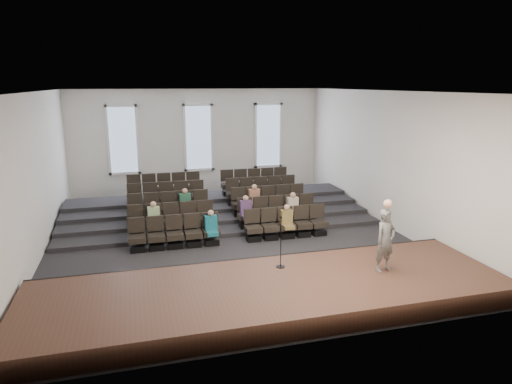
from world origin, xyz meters
TOP-DOWN VIEW (x-y plane):
  - ground at (0.00, 0.00)m, footprint 14.00×14.00m
  - ceiling at (0.00, 0.00)m, footprint 12.00×14.00m
  - wall_back at (0.00, 7.02)m, footprint 12.00×0.04m
  - wall_front at (0.00, -7.02)m, footprint 12.00×0.04m
  - wall_left at (-6.02, 0.00)m, footprint 0.04×14.00m
  - wall_right at (6.02, 0.00)m, footprint 0.04×14.00m
  - stage at (0.00, -5.10)m, footprint 11.80×3.60m
  - stage_lip at (0.00, -3.33)m, footprint 11.80×0.06m
  - risers at (0.00, 3.17)m, footprint 11.80×4.80m
  - seating_rows at (-0.00, 1.54)m, footprint 6.80×4.70m
  - windows at (0.00, 6.95)m, footprint 8.44×0.10m
  - audience at (0.28, 0.45)m, footprint 5.45×2.64m
  - speaker at (3.05, -5.09)m, footprint 0.68×0.53m
  - mic_stand at (0.52, -4.16)m, footprint 0.24×0.24m

SIDE VIEW (x-z plane):
  - ground at x=0.00m, z-range 0.00..0.00m
  - risers at x=0.00m, z-range -0.10..0.50m
  - stage at x=0.00m, z-range 0.00..0.50m
  - stage_lip at x=0.00m, z-range -0.01..0.51m
  - seating_rows at x=0.00m, z-range -0.15..1.52m
  - audience at x=0.28m, z-range 0.28..1.38m
  - mic_stand at x=0.52m, z-range 0.21..1.63m
  - speaker at x=3.05m, z-range 0.50..2.15m
  - wall_back at x=0.00m, z-range 0.00..5.00m
  - wall_front at x=0.00m, z-range 0.00..5.00m
  - wall_left at x=-6.02m, z-range 0.00..5.00m
  - wall_right at x=6.02m, z-range 0.00..5.00m
  - windows at x=0.00m, z-range 1.08..4.32m
  - ceiling at x=0.00m, z-range 5.00..5.02m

